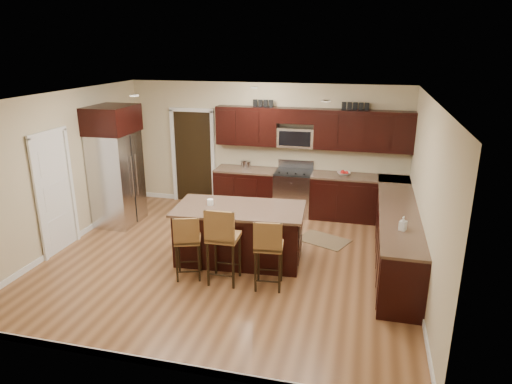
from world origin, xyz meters
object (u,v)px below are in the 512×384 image
(stool_right, at_px, (268,246))
(refrigerator, at_px, (116,165))
(island, at_px, (240,235))
(stool_mid, at_px, (222,237))
(stool_left, at_px, (187,240))
(range, at_px, (293,192))

(stool_right, xyz_separation_m, refrigerator, (-3.47, 1.85, 0.53))
(island, bearing_deg, stool_mid, -95.74)
(stool_left, distance_m, stool_right, 1.25)
(stool_left, bearing_deg, stool_mid, -19.59)
(range, distance_m, stool_left, 3.38)
(range, distance_m, island, 2.41)
(island, height_order, stool_left, stool_left)
(island, distance_m, stool_left, 1.04)
(stool_mid, xyz_separation_m, refrigerator, (-2.78, 1.86, 0.45))
(stool_left, relative_size, stool_mid, 0.86)
(range, height_order, refrigerator, refrigerator)
(range, distance_m, refrigerator, 3.64)
(stool_left, xyz_separation_m, refrigerator, (-2.22, 1.85, 0.56))
(stool_right, height_order, refrigerator, refrigerator)
(range, bearing_deg, stool_left, -108.67)
(refrigerator, bearing_deg, island, -19.86)
(stool_left, bearing_deg, refrigerator, 121.98)
(range, relative_size, refrigerator, 0.47)
(stool_left, relative_size, stool_right, 0.95)
(range, bearing_deg, island, -102.02)
(range, xyz_separation_m, stool_right, (0.17, -3.20, 0.21))
(range, xyz_separation_m, stool_left, (-1.08, -3.20, 0.17))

